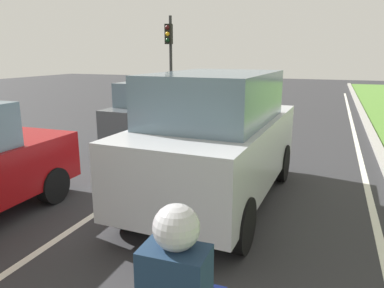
% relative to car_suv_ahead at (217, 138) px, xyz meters
% --- Properties ---
extents(ground_plane, '(60.00, 60.00, 0.00)m').
position_rel_car_suv_ahead_xyz_m(ground_plane, '(-1.01, 4.59, -1.17)').
color(ground_plane, '#2D2D30').
extents(lane_line_center, '(0.12, 32.00, 0.01)m').
position_rel_car_suv_ahead_xyz_m(lane_line_center, '(-1.71, 4.59, -1.16)').
color(lane_line_center, silver).
rests_on(lane_line_center, ground).
extents(lane_line_right_edge, '(0.12, 32.00, 0.01)m').
position_rel_car_suv_ahead_xyz_m(lane_line_right_edge, '(2.59, 4.59, -1.16)').
color(lane_line_right_edge, silver).
rests_on(lane_line_right_edge, ground).
extents(curb_right, '(0.24, 48.00, 0.12)m').
position_rel_car_suv_ahead_xyz_m(curb_right, '(3.09, 4.59, -1.11)').
color(curb_right, '#9E9B93').
rests_on(curb_right, ground).
extents(car_suv_ahead, '(2.11, 4.57, 2.28)m').
position_rel_car_suv_ahead_xyz_m(car_suv_ahead, '(0.00, 0.00, 0.00)').
color(car_suv_ahead, '#B7BABF').
rests_on(car_suv_ahead, ground).
extents(car_hatchback_far, '(1.83, 3.75, 1.78)m').
position_rel_car_suv_ahead_xyz_m(car_hatchback_far, '(-3.17, 3.94, -0.28)').
color(car_hatchback_far, '#474C51').
rests_on(car_hatchback_far, ground).
extents(traffic_light_overhead_left, '(0.32, 0.50, 4.29)m').
position_rel_car_suv_ahead_xyz_m(traffic_light_overhead_left, '(-5.51, 10.24, 1.67)').
color(traffic_light_overhead_left, '#2D2D2D').
rests_on(traffic_light_overhead_left, ground).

